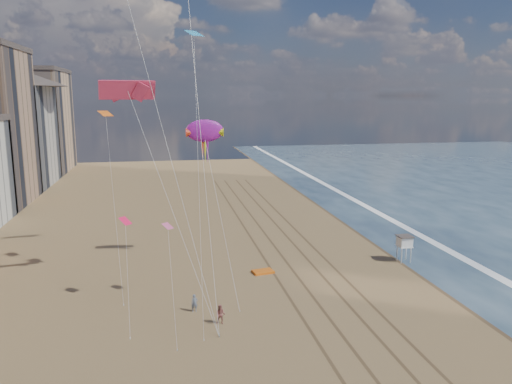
{
  "coord_description": "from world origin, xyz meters",
  "views": [
    {
      "loc": [
        -13.21,
        -26.92,
        19.91
      ],
      "look_at": [
        -3.22,
        26.0,
        9.5
      ],
      "focal_mm": 35.0,
      "sensor_mm": 36.0,
      "label": 1
    }
  ],
  "objects_px": {
    "show_kite": "(205,131)",
    "kite_flyer_a": "(195,303)",
    "kite_flyer_b": "(221,314)",
    "grounded_kite": "(263,272)",
    "lifeguard_stand": "(405,242)"
  },
  "relations": [
    {
      "from": "show_kite",
      "to": "kite_flyer_a",
      "type": "xyz_separation_m",
      "value": [
        -2.5,
        -14.55,
        -14.99
      ]
    },
    {
      "from": "kite_flyer_a",
      "to": "kite_flyer_b",
      "type": "relative_size",
      "value": 0.94
    },
    {
      "from": "kite_flyer_a",
      "to": "show_kite",
      "type": "bearing_deg",
      "value": 75.92
    },
    {
      "from": "show_kite",
      "to": "kite_flyer_b",
      "type": "bearing_deg",
      "value": -91.3
    },
    {
      "from": "grounded_kite",
      "to": "show_kite",
      "type": "distance_m",
      "value": 17.64
    },
    {
      "from": "lifeguard_stand",
      "to": "show_kite",
      "type": "height_order",
      "value": "show_kite"
    },
    {
      "from": "lifeguard_stand",
      "to": "show_kite",
      "type": "bearing_deg",
      "value": 168.65
    },
    {
      "from": "grounded_kite",
      "to": "kite_flyer_a",
      "type": "height_order",
      "value": "kite_flyer_a"
    },
    {
      "from": "kite_flyer_b",
      "to": "grounded_kite",
      "type": "bearing_deg",
      "value": 84.96
    },
    {
      "from": "lifeguard_stand",
      "to": "kite_flyer_a",
      "type": "bearing_deg",
      "value": -159.38
    },
    {
      "from": "lifeguard_stand",
      "to": "kite_flyer_a",
      "type": "distance_m",
      "value": 27.92
    },
    {
      "from": "lifeguard_stand",
      "to": "grounded_kite",
      "type": "bearing_deg",
      "value": -177.62
    },
    {
      "from": "kite_flyer_a",
      "to": "kite_flyer_b",
      "type": "bearing_deg",
      "value": -59.57
    },
    {
      "from": "show_kite",
      "to": "grounded_kite",
      "type": "bearing_deg",
      "value": -42.9
    },
    {
      "from": "grounded_kite",
      "to": "show_kite",
      "type": "xyz_separation_m",
      "value": [
        -5.89,
        5.47,
        15.71
      ]
    }
  ]
}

